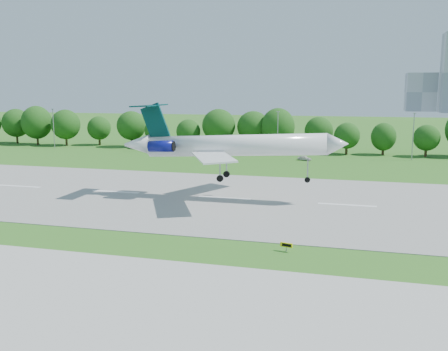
% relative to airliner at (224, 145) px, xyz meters
% --- Properties ---
extents(ground, '(600.00, 600.00, 0.00)m').
position_rel_airliner_xyz_m(ground, '(20.06, -24.98, -9.05)').
color(ground, '#2A621A').
rests_on(ground, ground).
extents(runway, '(400.00, 45.00, 0.08)m').
position_rel_airliner_xyz_m(runway, '(20.06, 0.02, -9.01)').
color(runway, gray).
rests_on(runway, ground).
extents(taxiway, '(400.00, 23.00, 0.08)m').
position_rel_airliner_xyz_m(taxiway, '(20.06, -42.98, -9.01)').
color(taxiway, '#ADADA8').
rests_on(taxiway, ground).
extents(tree_line, '(288.40, 8.40, 10.40)m').
position_rel_airliner_xyz_m(tree_line, '(20.06, 67.02, -2.87)').
color(tree_line, '#382314').
rests_on(tree_line, ground).
extents(light_poles, '(175.90, 0.25, 12.19)m').
position_rel_airliner_xyz_m(light_poles, '(17.56, 57.02, -2.72)').
color(light_poles, gray).
rests_on(light_poles, ground).
extents(airliner, '(37.80, 27.62, 12.65)m').
position_rel_airliner_xyz_m(airliner, '(0.00, 0.00, 0.00)').
color(airliner, white).
rests_on(airliner, ground).
extents(taxi_sign_left, '(1.45, 0.51, 1.02)m').
position_rel_airliner_xyz_m(taxi_sign_left, '(13.96, -25.07, -8.30)').
color(taxi_sign_left, gray).
rests_on(taxi_sign_left, ground).
extents(service_vehicle_a, '(3.80, 2.56, 1.18)m').
position_rel_airliner_xyz_m(service_vehicle_a, '(-32.01, 54.70, -8.46)').
color(service_vehicle_a, silver).
rests_on(service_vehicle_a, ground).
extents(service_vehicle_b, '(3.84, 2.52, 1.21)m').
position_rel_airliner_xyz_m(service_vehicle_b, '(8.31, 49.45, -8.45)').
color(service_vehicle_b, silver).
rests_on(service_vehicle_b, ground).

